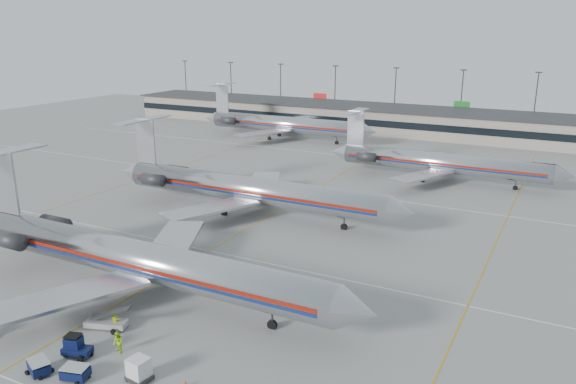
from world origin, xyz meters
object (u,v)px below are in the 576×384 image
Objects in this scene: tug_center at (76,347)px; uld_container at (139,369)px; belt_loader at (107,322)px; jet_foreground at (134,258)px; jet_second_row at (245,189)px.

uld_container is at bearing -17.45° from tug_center.
belt_loader is at bearing 156.77° from uld_container.
jet_foreground is 10.85× the size of belt_loader.
tug_center is (3.64, -11.15, -2.84)m from jet_foreground.
jet_second_row is at bearing 84.47° from tug_center.
jet_foreground is 12.06m from tug_center.
jet_foreground reaches higher than belt_loader.
belt_loader is (2.59, -6.72, -3.08)m from jet_foreground.
jet_second_row is 34.03m from belt_loader.
belt_loader is at bearing -68.88° from jet_foreground.
tug_center is at bearing -79.15° from jet_second_row.
jet_foreground is 19.11× the size of tug_center.
jet_second_row is 24.85× the size of uld_container.
uld_container is 9.03m from belt_loader.
jet_foreground is 25.43× the size of uld_container.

